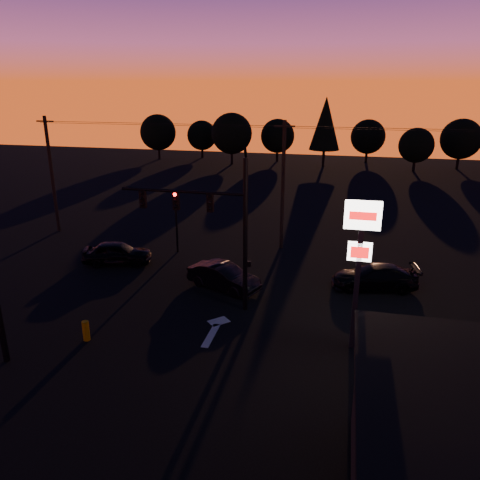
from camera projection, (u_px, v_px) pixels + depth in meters
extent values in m
plane|color=black|center=(194.00, 345.00, 21.36)|extent=(120.00, 120.00, 0.00)
cube|color=beige|center=(211.00, 335.00, 22.18)|extent=(0.35, 2.20, 0.01)
cube|color=beige|center=(219.00, 321.00, 23.47)|extent=(1.20, 1.20, 0.01)
cylinder|color=black|center=(245.00, 238.00, 23.45)|extent=(0.24, 0.24, 8.00)
cylinder|color=black|center=(246.00, 153.00, 22.09)|extent=(0.14, 0.52, 0.76)
cylinder|color=black|center=(182.00, 191.00, 23.42)|extent=(6.50, 0.16, 0.16)
cube|color=black|center=(210.00, 203.00, 23.28)|extent=(0.32, 0.22, 0.95)
sphere|color=black|center=(209.00, 196.00, 23.04)|extent=(0.18, 0.18, 0.18)
sphere|color=black|center=(209.00, 202.00, 23.14)|extent=(0.18, 0.18, 0.18)
sphere|color=black|center=(210.00, 208.00, 23.24)|extent=(0.18, 0.18, 0.18)
cube|color=black|center=(176.00, 201.00, 23.66)|extent=(0.32, 0.22, 0.95)
sphere|color=#FF0705|center=(175.00, 195.00, 23.42)|extent=(0.18, 0.18, 0.18)
sphere|color=black|center=(175.00, 200.00, 23.52)|extent=(0.18, 0.18, 0.18)
sphere|color=black|center=(175.00, 206.00, 23.62)|extent=(0.18, 0.18, 0.18)
cube|color=black|center=(143.00, 199.00, 24.03)|extent=(0.32, 0.22, 0.95)
sphere|color=black|center=(141.00, 193.00, 23.80)|extent=(0.18, 0.18, 0.18)
sphere|color=black|center=(142.00, 199.00, 23.90)|extent=(0.18, 0.18, 0.18)
sphere|color=black|center=(142.00, 204.00, 23.99)|extent=(0.18, 0.18, 0.18)
cube|color=black|center=(249.00, 264.00, 23.86)|extent=(0.22, 0.18, 0.28)
cylinder|color=black|center=(177.00, 228.00, 32.45)|extent=(0.14, 0.14, 3.60)
cube|color=black|center=(175.00, 198.00, 31.77)|extent=(0.30, 0.20, 0.90)
sphere|color=#FF0705|center=(174.00, 194.00, 31.55)|extent=(0.18, 0.18, 0.18)
sphere|color=black|center=(175.00, 198.00, 31.64)|extent=(0.18, 0.18, 0.18)
sphere|color=black|center=(175.00, 202.00, 31.73)|extent=(0.18, 0.18, 0.18)
cube|color=black|center=(357.00, 282.00, 20.24)|extent=(0.22, 0.22, 6.40)
cube|color=white|center=(363.00, 215.00, 19.28)|extent=(1.50, 0.25, 1.20)
cube|color=red|center=(363.00, 216.00, 19.15)|extent=(1.10, 0.02, 0.35)
cube|color=white|center=(360.00, 252.00, 19.79)|extent=(1.00, 0.22, 0.80)
cube|color=red|center=(360.00, 253.00, 19.67)|extent=(0.75, 0.02, 0.50)
cylinder|color=black|center=(52.00, 176.00, 36.19)|extent=(0.26, 0.26, 9.00)
cube|color=black|center=(45.00, 121.00, 34.87)|extent=(1.40, 0.10, 0.10)
cylinder|color=black|center=(283.00, 187.00, 32.41)|extent=(0.26, 0.26, 9.00)
cube|color=black|center=(285.00, 126.00, 31.09)|extent=(1.40, 0.10, 0.10)
cylinder|color=black|center=(155.00, 125.00, 32.44)|extent=(18.00, 0.02, 0.02)
cylinder|color=black|center=(158.00, 124.00, 32.98)|extent=(18.00, 0.02, 0.02)
cylinder|color=black|center=(161.00, 124.00, 33.55)|extent=(18.00, 0.02, 0.02)
cylinder|color=black|center=(429.00, 131.00, 28.66)|extent=(18.00, 0.02, 0.02)
cylinder|color=black|center=(428.00, 129.00, 29.20)|extent=(18.00, 0.02, 0.02)
cylinder|color=black|center=(426.00, 129.00, 29.77)|extent=(18.00, 0.02, 0.02)
cube|color=black|center=(415.00, 394.00, 15.81)|extent=(2.20, 0.05, 1.60)
cylinder|color=#AD7601|center=(86.00, 331.00, 21.65)|extent=(0.32, 0.32, 0.96)
cylinder|color=black|center=(159.00, 154.00, 71.87)|extent=(0.36, 0.36, 1.62)
sphere|color=black|center=(158.00, 132.00, 70.82)|extent=(5.36, 5.36, 5.36)
cylinder|color=black|center=(202.00, 153.00, 73.42)|extent=(0.36, 0.36, 1.38)
sphere|color=black|center=(202.00, 135.00, 72.53)|extent=(4.54, 4.54, 4.54)
cylinder|color=black|center=(232.00, 158.00, 67.48)|extent=(0.36, 0.36, 1.75)
sphere|color=black|center=(232.00, 133.00, 66.35)|extent=(5.77, 5.78, 5.78)
cylinder|color=black|center=(277.00, 156.00, 69.95)|extent=(0.36, 0.36, 1.50)
sphere|color=black|center=(278.00, 136.00, 68.98)|extent=(4.95, 4.95, 4.95)
cylinder|color=black|center=(323.00, 158.00, 65.57)|extent=(0.36, 0.36, 2.38)
cone|color=black|center=(325.00, 123.00, 64.04)|extent=(4.18, 4.18, 7.12)
cylinder|color=black|center=(366.00, 157.00, 69.07)|extent=(0.36, 0.36, 1.50)
sphere|color=black|center=(368.00, 137.00, 68.10)|extent=(4.95, 4.95, 4.95)
cylinder|color=black|center=(414.00, 166.00, 62.29)|extent=(0.36, 0.36, 1.38)
sphere|color=black|center=(416.00, 145.00, 61.40)|extent=(4.54, 4.54, 4.54)
cylinder|color=black|center=(457.00, 163.00, 63.76)|extent=(0.36, 0.36, 1.62)
sphere|color=black|center=(461.00, 139.00, 62.71)|extent=(5.36, 5.36, 5.36)
imported|color=black|center=(117.00, 253.00, 30.68)|extent=(4.71, 2.77, 1.50)
imported|color=black|center=(224.00, 277.00, 27.03)|extent=(4.65, 3.11, 1.45)
imported|color=black|center=(375.00, 277.00, 27.01)|extent=(5.14, 2.75, 1.42)
imported|color=black|center=(436.00, 381.00, 17.77)|extent=(3.98, 4.98, 1.26)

